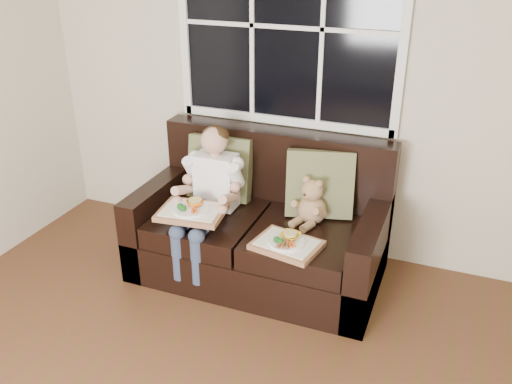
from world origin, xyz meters
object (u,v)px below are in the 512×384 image
at_px(child, 210,186).
at_px(teddy_bear, 312,205).
at_px(loveseat, 262,231).
at_px(tray_left, 192,211).
at_px(tray_right, 287,243).

bearing_deg(child, teddy_bear, 11.01).
bearing_deg(child, loveseat, 20.19).
height_order(loveseat, child, child).
relative_size(child, teddy_bear, 2.75).
height_order(tray_left, tray_right, tray_left).
height_order(loveseat, tray_left, loveseat).
relative_size(teddy_bear, tray_left, 0.74).
bearing_deg(tray_right, child, 170.43).
distance_m(teddy_bear, tray_right, 0.39).
xyz_separation_m(loveseat, child, (-0.33, -0.12, 0.35)).
relative_size(child, tray_right, 2.07).
relative_size(child, tray_left, 2.04).
height_order(teddy_bear, tray_right, teddy_bear).
bearing_deg(tray_left, child, 76.68).
height_order(loveseat, tray_right, loveseat).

